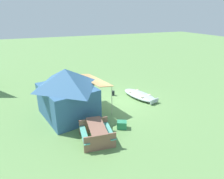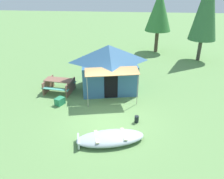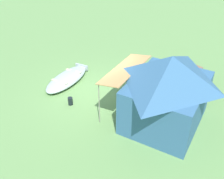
{
  "view_description": "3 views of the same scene",
  "coord_description": "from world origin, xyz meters",
  "px_view_note": "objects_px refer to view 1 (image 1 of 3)",
  "views": [
    {
      "loc": [
        -10.8,
        4.97,
        5.55
      ],
      "look_at": [
        0.28,
        0.3,
        0.89
      ],
      "focal_mm": 31.93,
      "sensor_mm": 36.0,
      "label": 1
    },
    {
      "loc": [
        1.04,
        -9.25,
        6.14
      ],
      "look_at": [
        0.02,
        0.66,
        1.25
      ],
      "focal_mm": 36.12,
      "sensor_mm": 36.0,
      "label": 2
    },
    {
      "loc": [
        6.61,
        6.99,
        6.45
      ],
      "look_at": [
        0.09,
        1.08,
        0.74
      ],
      "focal_mm": 40.96,
      "sensor_mm": 36.0,
      "label": 3
    }
  ],
  "objects_px": {
    "canvas_cabin_tent": "(67,92)",
    "cooler_box": "(122,125)",
    "beached_rowboat": "(140,95)",
    "picnic_table": "(97,131)",
    "fuel_can": "(113,93)"
  },
  "relations": [
    {
      "from": "beached_rowboat",
      "to": "cooler_box",
      "type": "bearing_deg",
      "value": 137.06
    },
    {
      "from": "picnic_table",
      "to": "fuel_can",
      "type": "xyz_separation_m",
      "value": [
        4.65,
        -2.81,
        -0.32
      ]
    },
    {
      "from": "picnic_table",
      "to": "cooler_box",
      "type": "distance_m",
      "value": 1.62
    },
    {
      "from": "canvas_cabin_tent",
      "to": "cooler_box",
      "type": "bearing_deg",
      "value": -137.48
    },
    {
      "from": "canvas_cabin_tent",
      "to": "cooler_box",
      "type": "xyz_separation_m",
      "value": [
        -2.42,
        -2.22,
        -1.24
      ]
    },
    {
      "from": "beached_rowboat",
      "to": "picnic_table",
      "type": "relative_size",
      "value": 1.7
    },
    {
      "from": "picnic_table",
      "to": "cooler_box",
      "type": "relative_size",
      "value": 3.71
    },
    {
      "from": "beached_rowboat",
      "to": "canvas_cabin_tent",
      "type": "height_order",
      "value": "canvas_cabin_tent"
    },
    {
      "from": "canvas_cabin_tent",
      "to": "cooler_box",
      "type": "height_order",
      "value": "canvas_cabin_tent"
    },
    {
      "from": "picnic_table",
      "to": "beached_rowboat",
      "type": "bearing_deg",
      "value": -50.88
    },
    {
      "from": "beached_rowboat",
      "to": "canvas_cabin_tent",
      "type": "relative_size",
      "value": 0.74
    },
    {
      "from": "beached_rowboat",
      "to": "cooler_box",
      "type": "relative_size",
      "value": 6.3
    },
    {
      "from": "canvas_cabin_tent",
      "to": "fuel_can",
      "type": "height_order",
      "value": "canvas_cabin_tent"
    },
    {
      "from": "picnic_table",
      "to": "cooler_box",
      "type": "bearing_deg",
      "value": -72.1
    },
    {
      "from": "canvas_cabin_tent",
      "to": "picnic_table",
      "type": "relative_size",
      "value": 2.29
    }
  ]
}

